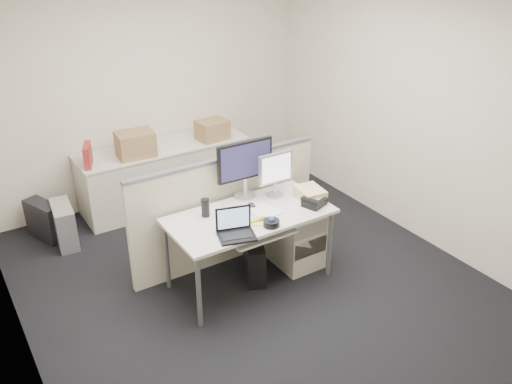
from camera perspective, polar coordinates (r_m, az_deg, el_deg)
floor at (r=5.30m, az=-0.64°, el=-9.31°), size 4.00×4.50×0.01m
wall_back at (r=6.55m, az=-11.35°, el=10.62°), size 4.00×0.02×2.70m
wall_front at (r=3.18m, az=21.47°, el=-9.05°), size 4.00×0.02×2.70m
wall_right at (r=5.87m, az=16.27°, el=8.19°), size 0.02×4.50×2.70m
desk at (r=4.93m, az=-0.68°, el=-3.01°), size 1.50×0.75×0.73m
keyboard_tray at (r=4.83m, az=0.45°, el=-4.36°), size 0.62×0.32×0.02m
drawer_pedestal at (r=5.41m, az=4.02°, el=-4.35°), size 0.40×0.55×0.65m
cubicle_partition at (r=5.33m, az=-3.21°, el=-2.07°), size 2.00×0.06×1.10m
back_counter at (r=6.61m, az=-9.54°, el=1.75°), size 2.00×0.60×0.72m
monitor_main at (r=5.09m, az=-1.17°, el=2.37°), size 0.57×0.23×0.57m
monitor_small at (r=5.13m, az=2.03°, el=1.78°), size 0.36×0.18×0.44m
laptop at (r=4.50m, az=-2.06°, el=-3.52°), size 0.36×0.31×0.23m
trackball at (r=4.71m, az=1.63°, el=-3.29°), size 0.17×0.17×0.06m
desk_phone at (r=5.07m, az=6.17°, el=-1.07°), size 0.25×0.22×0.06m
paper_stack at (r=4.94m, az=0.79°, el=-2.02°), size 0.25×0.31×0.01m
sticky_pad at (r=4.74m, az=-0.05°, el=-3.33°), size 0.10×0.10×0.01m
travel_mug at (r=4.86m, az=-5.35°, el=-1.72°), size 0.09×0.09×0.16m
banana at (r=4.78m, az=0.26°, el=-2.87°), size 0.18×0.07×0.04m
cellphone at (r=5.03m, az=-0.41°, el=-1.44°), size 0.06×0.10×0.01m
manila_folders at (r=5.17m, az=5.72°, el=-0.17°), size 0.25×0.31×0.11m
keyboard at (r=4.87m, az=0.69°, el=-3.77°), size 0.44×0.26×0.02m
pc_tower_desk at (r=5.23m, az=-0.17°, el=-7.22°), size 0.32×0.45×0.39m
pc_tower_spare_dark at (r=6.28m, az=-21.37°, el=-2.78°), size 0.34×0.49×0.42m
pc_tower_spare_silver at (r=6.09m, az=-19.52°, el=-3.26°), size 0.25×0.50×0.45m
cardboard_box_left at (r=6.19m, az=-12.56°, el=4.85°), size 0.42×0.33×0.30m
cardboard_box_right at (r=6.56m, az=-4.62°, el=6.45°), size 0.37×0.30×0.26m
red_binder at (r=6.08m, az=-17.28°, el=3.63°), size 0.17×0.28×0.26m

